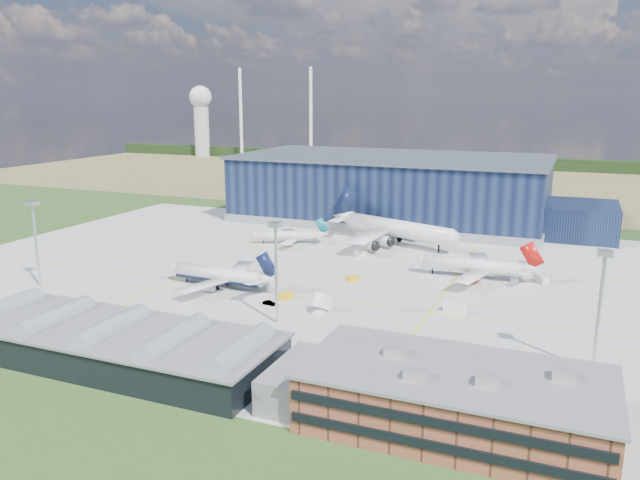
{
  "coord_description": "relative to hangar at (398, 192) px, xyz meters",
  "views": [
    {
      "loc": [
        69.31,
        -147.72,
        49.74
      ],
      "look_at": [
        1.56,
        15.38,
        8.52
      ],
      "focal_mm": 35.0,
      "sensor_mm": 36.0,
      "label": 1
    }
  ],
  "objects": [
    {
      "name": "ground",
      "position": [
        -2.81,
        -94.8,
        -11.62
      ],
      "size": [
        600.0,
        600.0,
        0.0
      ],
      "primitive_type": "plane",
      "color": "#25491B",
      "rests_on": "ground"
    },
    {
      "name": "apron",
      "position": [
        -2.81,
        -84.8,
        -11.59
      ],
      "size": [
        220.0,
        160.0,
        0.08
      ],
      "color": "#ACABA6",
      "rests_on": "ground"
    },
    {
      "name": "farmland",
      "position": [
        -2.81,
        125.2,
        -11.62
      ],
      "size": [
        600.0,
        220.0,
        0.01
      ],
      "primitive_type": "cube",
      "color": "olive",
      "rests_on": "ground"
    },
    {
      "name": "treeline",
      "position": [
        -2.81,
        205.2,
        -7.62
      ],
      "size": [
        600.0,
        8.0,
        8.0
      ],
      "primitive_type": "cube",
      "color": "black",
      "rests_on": "ground"
    },
    {
      "name": "horizon_dressing",
      "position": [
        -194.11,
        199.58,
        22.58
      ],
      "size": [
        440.2,
        18.0,
        70.0
      ],
      "color": "white",
      "rests_on": "ground"
    },
    {
      "name": "hangar",
      "position": [
        0.0,
        0.0,
        0.0
      ],
      "size": [
        145.0,
        62.0,
        26.1
      ],
      "color": "#0F1632",
      "rests_on": "ground"
    },
    {
      "name": "ops_building",
      "position": [
        52.2,
        -154.81,
        -6.82
      ],
      "size": [
        46.0,
        23.0,
        10.9
      ],
      "color": "brown",
      "rests_on": "ground"
    },
    {
      "name": "glass_concourse",
      "position": [
        -9.26,
        -154.8,
        -7.93
      ],
      "size": [
        78.0,
        23.0,
        8.6
      ],
      "color": "black",
      "rests_on": "ground"
    },
    {
      "name": "light_mast_west",
      "position": [
        -62.81,
        -124.8,
        3.82
      ],
      "size": [
        2.6,
        2.6,
        23.0
      ],
      "color": "silver",
      "rests_on": "ground"
    },
    {
      "name": "light_mast_center",
      "position": [
        7.19,
        -124.8,
        3.82
      ],
      "size": [
        2.6,
        2.6,
        23.0
      ],
      "color": "silver",
      "rests_on": "ground"
    },
    {
      "name": "light_mast_east",
      "position": [
        72.19,
        -124.8,
        3.82
      ],
      "size": [
        2.6,
        2.6,
        23.0
      ],
      "color": "silver",
      "rests_on": "ground"
    },
    {
      "name": "airliner_navy",
      "position": [
        -18.87,
        -106.8,
        -6.15
      ],
      "size": [
        34.83,
        34.13,
        10.93
      ],
      "primitive_type": null,
      "rotation": [
        0.0,
        0.0,
        3.1
      ],
      "color": "white",
      "rests_on": "ground"
    },
    {
      "name": "airliner_red",
      "position": [
        41.67,
        -72.8,
        -5.9
      ],
      "size": [
        35.76,
        35.01,
        11.43
      ],
      "primitive_type": null,
      "rotation": [
        0.0,
        0.0,
        3.16
      ],
      "color": "white",
      "rests_on": "ground"
    },
    {
      "name": "airliner_widebody",
      "position": [
        11.51,
        -41.98,
        -2.95
      ],
      "size": [
        68.08,
        67.41,
        17.34
      ],
      "primitive_type": null,
      "rotation": [
        0.0,
        0.0,
        -0.36
      ],
      "color": "white",
      "rests_on": "ground"
    },
    {
      "name": "airliner_regional",
      "position": [
        -23.51,
        -54.8,
        -7.26
      ],
      "size": [
        35.02,
        34.72,
        8.72
      ],
      "primitive_type": null,
      "rotation": [
        0.0,
        0.0,
        3.56
      ],
      "color": "white",
      "rests_on": "ground"
    },
    {
      "name": "gse_tug_a",
      "position": [
        1.82,
        -109.04,
        -10.83
      ],
      "size": [
        3.05,
        4.19,
        1.58
      ],
      "primitive_type": "cube",
      "rotation": [
        0.0,
        0.0,
        -0.21
      ],
      "color": "yellow",
      "rests_on": "ground"
    },
    {
      "name": "gse_tug_b",
      "position": [
        11.9,
        -88.1,
        -10.91
      ],
      "size": [
        3.72,
        3.89,
        1.41
      ],
      "primitive_type": "cube",
      "rotation": [
        0.0,
        0.0,
        -0.68
      ],
      "color": "yellow",
      "rests_on": "ground"
    },
    {
      "name": "gse_van_a",
      "position": [
        42.66,
        -102.97,
        -10.5
      ],
      "size": [
        5.55,
        3.65,
        2.23
      ],
      "primitive_type": "cube",
      "rotation": [
        0.0,
        0.0,
        1.27
      ],
      "color": "white",
      "rests_on": "ground"
    },
    {
      "name": "gse_cart_a",
      "position": [
        52.73,
        -71.01,
        -10.95
      ],
      "size": [
        2.84,
        3.52,
        1.33
      ],
      "primitive_type": "cube",
      "rotation": [
        0.0,
        0.0,
        0.29
      ],
      "color": "white",
      "rests_on": "ground"
    },
    {
      "name": "gse_van_b",
      "position": [
        59.82,
        -69.96,
        -10.58
      ],
      "size": [
        4.34,
        4.9,
        2.08
      ],
      "primitive_type": "cube",
      "rotation": [
        0.0,
        0.0,
        0.63
      ],
      "color": "white",
      "rests_on": "ground"
    },
    {
      "name": "gse_cart_b",
      "position": [
        4.84,
        -60.75,
        -10.91
      ],
      "size": [
        3.74,
        3.01,
        1.41
      ],
      "primitive_type": "cube",
      "rotation": [
        0.0,
        0.0,
        1.28
      ],
      "color": "white",
      "rests_on": "ground"
    },
    {
      "name": "airstair",
      "position": [
        13.97,
        -114.41,
        -9.98
      ],
      "size": [
        2.89,
        5.4,
        3.28
      ],
      "primitive_type": "cube",
      "rotation": [
        0.0,
        0.0,
        -0.17
      ],
      "color": "white",
      "rests_on": "ground"
    },
    {
      "name": "car_a",
      "position": [
        28.77,
        -123.28,
        -11.0
      ],
      "size": [
        3.86,
        2.16,
        1.24
      ],
      "primitive_type": "imported",
      "rotation": [
        0.0,
        0.0,
        1.77
      ],
      "color": "#99999E",
      "rests_on": "ground"
    },
    {
      "name": "car_b",
      "position": [
        0.09,
        -114.73,
        -11.06
      ],
      "size": [
        3.51,
        1.58,
        1.12
      ],
      "primitive_type": "imported",
      "rotation": [
        0.0,
        0.0,
        1.45
      ],
      "color": "#99999E",
      "rests_on": "ground"
    }
  ]
}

